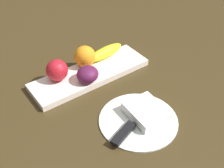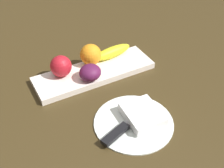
% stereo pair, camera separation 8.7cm
% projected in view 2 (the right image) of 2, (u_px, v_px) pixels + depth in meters
% --- Properties ---
extents(ground_plane, '(2.40, 2.40, 0.00)m').
position_uv_depth(ground_plane, '(86.00, 78.00, 0.98)').
color(ground_plane, '#3A2C15').
extents(fruit_tray, '(0.41, 0.13, 0.02)m').
position_uv_depth(fruit_tray, '(94.00, 72.00, 0.99)').
color(fruit_tray, white).
rests_on(fruit_tray, ground_plane).
extents(apple, '(0.07, 0.07, 0.07)m').
position_uv_depth(apple, '(61.00, 66.00, 0.94)').
color(apple, '#B21925').
rests_on(apple, fruit_tray).
extents(banana, '(0.16, 0.06, 0.04)m').
position_uv_depth(banana, '(112.00, 52.00, 1.03)').
color(banana, yellow).
rests_on(banana, fruit_tray).
extents(orange_near_apple, '(0.07, 0.07, 0.07)m').
position_uv_depth(orange_near_apple, '(91.00, 55.00, 0.99)').
color(orange_near_apple, orange).
rests_on(orange_near_apple, fruit_tray).
extents(grape_bunch, '(0.09, 0.09, 0.05)m').
position_uv_depth(grape_bunch, '(91.00, 72.00, 0.93)').
color(grape_bunch, '#51173D').
rests_on(grape_bunch, fruit_tray).
extents(dinner_plate, '(0.22, 0.22, 0.01)m').
position_uv_depth(dinner_plate, '(134.00, 122.00, 0.82)').
color(dinner_plate, white).
rests_on(dinner_plate, ground_plane).
extents(folded_napkin, '(0.10, 0.12, 0.03)m').
position_uv_depth(folded_napkin, '(142.00, 114.00, 0.82)').
color(folded_napkin, white).
rests_on(folded_napkin, dinner_plate).
extents(knife, '(0.18, 0.08, 0.01)m').
position_uv_depth(knife, '(119.00, 131.00, 0.78)').
color(knife, silver).
rests_on(knife, dinner_plate).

